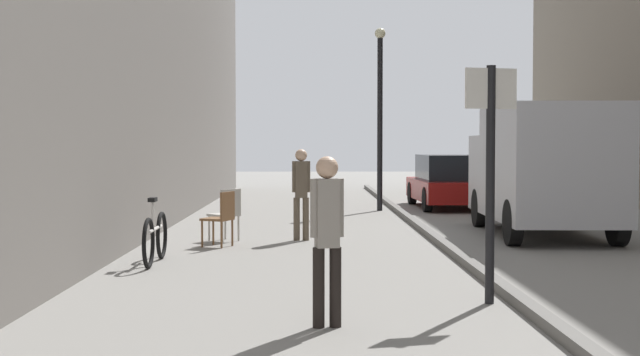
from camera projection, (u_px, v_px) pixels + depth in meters
The scene contains 11 objects.
ground_plane at pixel (351, 250), 14.10m from camera, with size 80.00×80.00×0.00m, color gray.
kerb_strip at pixel (447, 246), 14.12m from camera, with size 0.16×40.00×0.12m, color #615F5B.
pedestrian_main_foreground at pixel (327, 229), 8.12m from camera, with size 0.32×0.22×1.63m.
pedestrian_mid_block at pixel (301, 188), 15.46m from camera, with size 0.33×0.21×1.65m.
delivery_van at pixel (543, 167), 16.27m from camera, with size 2.13×4.99×2.45m.
parked_car at pixel (449, 182), 23.40m from camera, with size 1.90×4.23×1.45m.
street_sign_post at pixel (490, 163), 9.32m from camera, with size 0.59×0.18×2.60m.
lamp_post at pixel (380, 107), 22.32m from camera, with size 0.28×0.28×4.76m.
bicycle_leaning at pixel (155, 238), 12.49m from camera, with size 0.10×1.77×0.98m.
cafe_chair_near_window at pixel (222, 215), 14.52m from camera, with size 0.58×0.58×0.94m.
cafe_chair_by_doorway at pixel (227, 211), 15.36m from camera, with size 0.62×0.62×0.94m.
Camera 1 is at (-0.68, -2.04, 1.75)m, focal length 48.12 mm.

